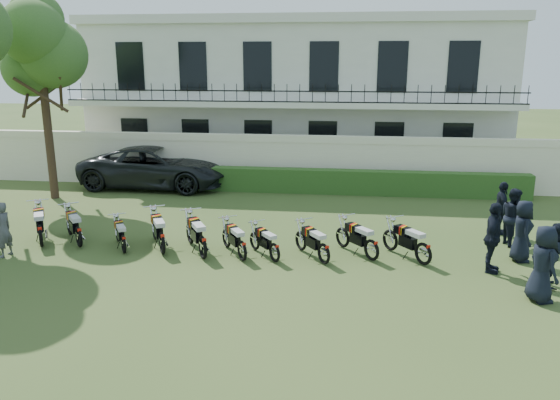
{
  "coord_description": "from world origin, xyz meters",
  "views": [
    {
      "loc": [
        2.74,
        -15.02,
        5.44
      ],
      "look_at": [
        0.51,
        2.32,
        0.91
      ],
      "focal_mm": 35.0,
      "sensor_mm": 36.0,
      "label": 1
    }
  ],
  "objects": [
    {
      "name": "motorcycle_8",
      "position": [
        3.44,
        -0.59,
        0.48
      ],
      "size": [
        1.26,
        1.54,
        1.04
      ],
      "rotation": [
        0.0,
        0.0,
        0.68
      ],
      "color": "black",
      "rests_on": "ground"
    },
    {
      "name": "suv",
      "position": [
        -5.59,
        7.4,
        0.89
      ],
      "size": [
        6.45,
        3.1,
        1.77
      ],
      "primitive_type": "imported",
      "rotation": [
        0.0,
        0.0,
        1.55
      ],
      "color": "black",
      "rests_on": "ground"
    },
    {
      "name": "motorcycle_1",
      "position": [
        -5.12,
        -0.57,
        0.5
      ],
      "size": [
        1.32,
        1.61,
        1.08
      ],
      "rotation": [
        0.0,
        0.0,
        0.68
      ],
      "color": "black",
      "rests_on": "ground"
    },
    {
      "name": "motorcycle_9",
      "position": [
        4.81,
        -0.75,
        0.49
      ],
      "size": [
        1.26,
        1.62,
        1.07
      ],
      "rotation": [
        0.0,
        0.0,
        0.65
      ],
      "color": "black",
      "rests_on": "ground"
    },
    {
      "name": "officer_1",
      "position": [
        7.83,
        -1.72,
        0.81
      ],
      "size": [
        0.8,
        0.92,
        1.61
      ],
      "primitive_type": "imported",
      "rotation": [
        0.0,
        0.0,
        1.29
      ],
      "color": "black",
      "rests_on": "ground"
    },
    {
      "name": "officer_4",
      "position": [
        7.67,
        1.39,
        0.87
      ],
      "size": [
        0.8,
        0.95,
        1.74
      ],
      "primitive_type": "imported",
      "rotation": [
        0.0,
        0.0,
        1.75
      ],
      "color": "black",
      "rests_on": "ground"
    },
    {
      "name": "tree_west_near",
      "position": [
        -8.96,
        5.0,
        5.89
      ],
      "size": [
        3.4,
        3.2,
        7.9
      ],
      "color": "#473323",
      "rests_on": "ground"
    },
    {
      "name": "motorcycle_2",
      "position": [
        -3.6,
        -0.89,
        0.42
      ],
      "size": [
        0.96,
        1.48,
        0.92
      ],
      "rotation": [
        0.0,
        0.0,
        0.55
      ],
      "color": "black",
      "rests_on": "ground"
    },
    {
      "name": "officer_3",
      "position": [
        7.52,
        -0.01,
        0.86
      ],
      "size": [
        0.57,
        0.85,
        1.72
      ],
      "primitive_type": "imported",
      "rotation": [
        0.0,
        0.0,
        1.59
      ],
      "color": "black",
      "rests_on": "ground"
    },
    {
      "name": "motorcycle_6",
      "position": [
        0.79,
        -1.04,
        0.43
      ],
      "size": [
        1.11,
        1.39,
        0.93
      ],
      "rotation": [
        0.0,
        0.0,
        0.66
      ],
      "color": "black",
      "rests_on": "ground"
    },
    {
      "name": "officer_2",
      "position": [
        6.51,
        -0.97,
        0.94
      ],
      "size": [
        0.75,
        1.19,
        1.88
      ],
      "primitive_type": "imported",
      "rotation": [
        0.0,
        0.0,
        1.28
      ],
      "color": "black",
      "rests_on": "ground"
    },
    {
      "name": "hedge",
      "position": [
        1.0,
        7.2,
        0.5
      ],
      "size": [
        18.0,
        0.6,
        1.0
      ],
      "primitive_type": "cube",
      "color": "#244A1A",
      "rests_on": "ground"
    },
    {
      "name": "motorcycle_5",
      "position": [
        -0.11,
        -1.06,
        0.46
      ],
      "size": [
        1.06,
        1.58,
        0.99
      ],
      "rotation": [
        0.0,
        0.0,
        0.57
      ],
      "color": "black",
      "rests_on": "ground"
    },
    {
      "name": "motorcycle_4",
      "position": [
        -1.22,
        -1.06,
        0.52
      ],
      "size": [
        1.14,
        1.85,
        1.13
      ],
      "rotation": [
        0.0,
        0.0,
        0.53
      ],
      "color": "black",
      "rests_on": "ground"
    },
    {
      "name": "officer_5",
      "position": [
        7.59,
        2.4,
        0.85
      ],
      "size": [
        0.42,
        1.0,
        1.71
      ],
      "primitive_type": "imported",
      "rotation": [
        0.0,
        0.0,
        1.57
      ],
      "color": "black",
      "rests_on": "ground"
    },
    {
      "name": "perimeter_wall",
      "position": [
        0.0,
        8.0,
        1.17
      ],
      "size": [
        30.0,
        0.35,
        2.3
      ],
      "color": "#F0E4CA",
      "rests_on": "ground"
    },
    {
      "name": "ground",
      "position": [
        0.0,
        0.0,
        0.0
      ],
      "size": [
        100.0,
        100.0,
        0.0
      ],
      "primitive_type": "plane",
      "color": "#2F471C",
      "rests_on": "ground"
    },
    {
      "name": "motorcycle_3",
      "position": [
        -2.47,
        -0.84,
        0.52
      ],
      "size": [
        1.07,
        1.86,
        1.12
      ],
      "rotation": [
        0.0,
        0.0,
        0.49
      ],
      "color": "black",
      "rests_on": "ground"
    },
    {
      "name": "officer_0",
      "position": [
        7.21,
        -2.67,
        0.91
      ],
      "size": [
        0.79,
        1.01,
        1.82
      ],
      "primitive_type": "imported",
      "rotation": [
        0.0,
        0.0,
        1.83
      ],
      "color": "black",
      "rests_on": "ground"
    },
    {
      "name": "motorcycle_0",
      "position": [
        -6.25,
        -0.7,
        0.53
      ],
      "size": [
        1.17,
        1.86,
        1.15
      ],
      "rotation": [
        0.0,
        0.0,
        0.54
      ],
      "color": "black",
      "rests_on": "ground"
    },
    {
      "name": "building",
      "position": [
        0.0,
        13.96,
        3.71
      ],
      "size": [
        20.4,
        9.6,
        7.4
      ],
      "color": "silver",
      "rests_on": "ground"
    },
    {
      "name": "motorcycle_7",
      "position": [
        2.14,
        -1.02,
        0.46
      ],
      "size": [
        1.12,
        1.55,
        1.0
      ],
      "rotation": [
        0.0,
        0.0,
        0.61
      ],
      "color": "black",
      "rests_on": "ground"
    },
    {
      "name": "inspector",
      "position": [
        -6.86,
        -1.51,
        0.79
      ],
      "size": [
        0.49,
        0.64,
        1.58
      ],
      "primitive_type": "imported",
      "rotation": [
        0.0,
        0.0,
        -1.77
      ],
      "color": "#525357",
      "rests_on": "ground"
    }
  ]
}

